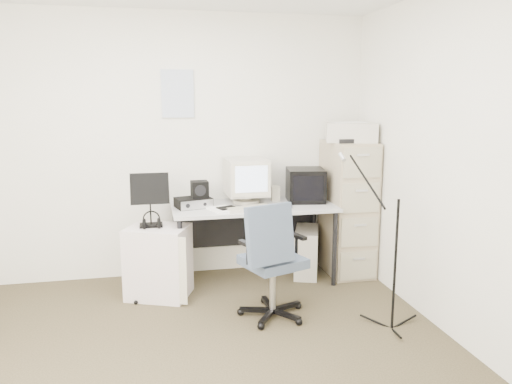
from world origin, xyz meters
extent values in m
cube|color=#2E2818|center=(0.00, 0.00, -0.01)|extent=(3.60, 3.60, 0.01)
cube|color=silver|center=(0.00, 1.80, 1.25)|extent=(3.60, 0.02, 2.50)
cube|color=silver|center=(0.00, -1.80, 1.25)|extent=(3.60, 0.02, 2.50)
cube|color=silver|center=(1.80, 0.00, 1.25)|extent=(0.02, 3.60, 2.50)
cube|color=white|center=(-0.02, 1.79, 1.75)|extent=(0.30, 0.02, 0.44)
cube|color=gray|center=(1.58, 1.48, 0.65)|extent=(0.40, 0.60, 1.30)
cube|color=beige|center=(1.58, 1.45, 1.39)|extent=(0.54, 0.44, 0.18)
cube|color=#A5A5A5|center=(0.63, 1.45, 0.36)|extent=(1.50, 0.70, 0.73)
cube|color=beige|center=(0.59, 1.57, 0.94)|extent=(0.39, 0.41, 0.42)
cube|color=black|center=(1.16, 1.53, 0.89)|extent=(0.40, 0.42, 0.31)
cube|color=#BDB79F|center=(0.88, 1.60, 0.80)|extent=(0.08, 0.08, 0.15)
cube|color=beige|center=(0.56, 1.26, 0.74)|extent=(0.47, 0.27, 0.02)
cube|color=black|center=(0.92, 1.30, 0.75)|extent=(0.08, 0.11, 0.03)
cube|color=black|center=(0.08, 1.47, 0.77)|extent=(0.35, 0.29, 0.09)
cube|color=black|center=(0.14, 1.48, 0.89)|extent=(0.16, 0.15, 0.15)
cube|color=white|center=(0.32, 1.28, 0.74)|extent=(0.28, 0.32, 0.02)
cube|color=beige|center=(1.17, 1.50, 0.23)|extent=(0.37, 0.53, 0.46)
cube|color=#485667|center=(0.61, 0.62, 0.47)|extent=(0.70, 0.70, 0.95)
cube|color=silver|center=(-0.26, 1.23, 0.31)|extent=(0.62, 0.56, 0.62)
cube|color=black|center=(-0.31, 1.28, 0.86)|extent=(0.36, 0.27, 0.47)
torus|color=black|center=(-0.30, 1.20, 0.67)|extent=(0.17, 0.17, 0.03)
cylinder|color=black|center=(1.45, 0.23, 0.65)|extent=(0.02, 0.02, 1.30)
camera|label=1|loc=(-0.29, -2.99, 1.72)|focal=35.00mm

